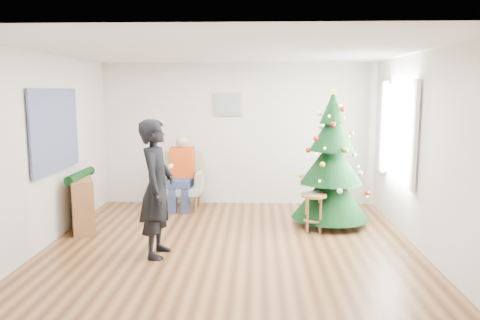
{
  "coord_description": "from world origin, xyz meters",
  "views": [
    {
      "loc": [
        0.35,
        -6.08,
        2.09
      ],
      "look_at": [
        0.1,
        0.6,
        1.1
      ],
      "focal_mm": 35.0,
      "sensor_mm": 36.0,
      "label": 1
    }
  ],
  "objects_px": {
    "console": "(82,203)",
    "armchair": "(182,188)",
    "standing_man": "(157,188)",
    "christmas_tree": "(331,163)",
    "stool": "(313,212)"
  },
  "relations": [
    {
      "from": "standing_man",
      "to": "console",
      "type": "distance_m",
      "value": 1.87
    },
    {
      "from": "stool",
      "to": "christmas_tree",
      "type": "bearing_deg",
      "value": 50.74
    },
    {
      "from": "armchair",
      "to": "standing_man",
      "type": "distance_m",
      "value": 2.47
    },
    {
      "from": "christmas_tree",
      "to": "standing_man",
      "type": "xyz_separation_m",
      "value": [
        -2.42,
        -1.48,
        -0.1
      ]
    },
    {
      "from": "christmas_tree",
      "to": "stool",
      "type": "xyz_separation_m",
      "value": [
        -0.31,
        -0.38,
        -0.68
      ]
    },
    {
      "from": "console",
      "to": "armchair",
      "type": "bearing_deg",
      "value": 19.66
    },
    {
      "from": "armchair",
      "to": "console",
      "type": "bearing_deg",
      "value": -134.75
    },
    {
      "from": "christmas_tree",
      "to": "console",
      "type": "relative_size",
      "value": 2.17
    },
    {
      "from": "christmas_tree",
      "to": "stool",
      "type": "distance_m",
      "value": 0.84
    },
    {
      "from": "stool",
      "to": "console",
      "type": "xyz_separation_m",
      "value": [
        -3.52,
        0.03,
        0.11
      ]
    },
    {
      "from": "console",
      "to": "christmas_tree",
      "type": "bearing_deg",
      "value": -19.02
    },
    {
      "from": "standing_man",
      "to": "console",
      "type": "bearing_deg",
      "value": 53.56
    },
    {
      "from": "console",
      "to": "stool",
      "type": "bearing_deg",
      "value": -24.68
    },
    {
      "from": "armchair",
      "to": "christmas_tree",
      "type": "bearing_deg",
      "value": -19.23
    },
    {
      "from": "standing_man",
      "to": "console",
      "type": "height_order",
      "value": "standing_man"
    }
  ]
}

